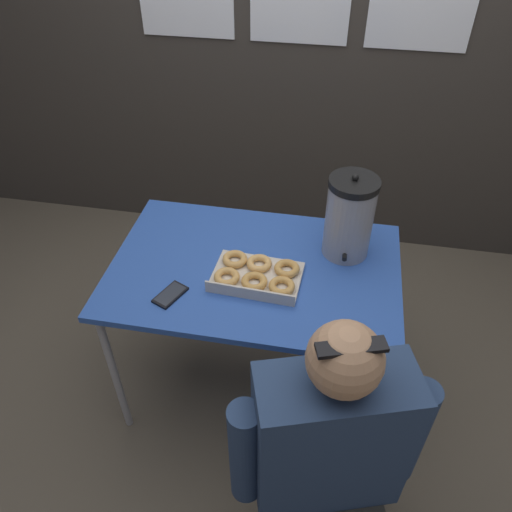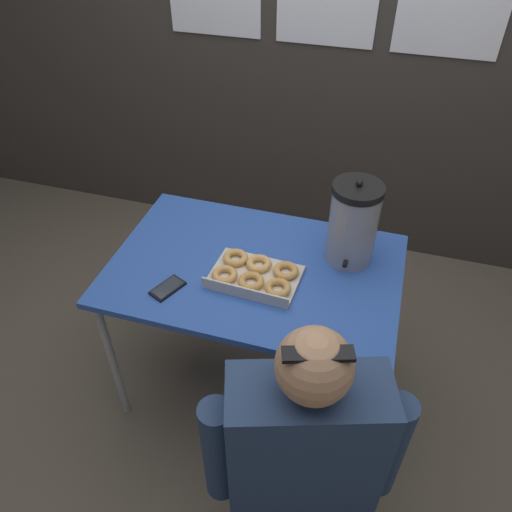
{
  "view_description": "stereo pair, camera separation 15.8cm",
  "coord_description": "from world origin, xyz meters",
  "px_view_note": "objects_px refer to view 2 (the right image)",
  "views": [
    {
      "loc": [
        0.27,
        -1.45,
        2.09
      ],
      "look_at": [
        0.01,
        0.0,
        0.82
      ],
      "focal_mm": 35.0,
      "sensor_mm": 36.0,
      "label": 1
    },
    {
      "loc": [
        0.43,
        -1.41,
        2.09
      ],
      "look_at": [
        0.01,
        0.0,
        0.82
      ],
      "focal_mm": 35.0,
      "sensor_mm": 36.0,
      "label": 2
    }
  ],
  "objects_px": {
    "coffee_urn": "(353,223)",
    "cell_phone": "(168,288)",
    "person_seated": "(301,470)",
    "donut_box": "(255,275)"
  },
  "relations": [
    {
      "from": "coffee_urn",
      "to": "cell_phone",
      "type": "relative_size",
      "value": 2.46
    },
    {
      "from": "donut_box",
      "to": "coffee_urn",
      "type": "height_order",
      "value": "coffee_urn"
    },
    {
      "from": "donut_box",
      "to": "cell_phone",
      "type": "xyz_separation_m",
      "value": [
        -0.3,
        -0.15,
        -0.02
      ]
    },
    {
      "from": "cell_phone",
      "to": "person_seated",
      "type": "relative_size",
      "value": 0.13
    },
    {
      "from": "coffee_urn",
      "to": "person_seated",
      "type": "relative_size",
      "value": 0.31
    },
    {
      "from": "coffee_urn",
      "to": "person_seated",
      "type": "distance_m",
      "value": 0.91
    },
    {
      "from": "cell_phone",
      "to": "person_seated",
      "type": "bearing_deg",
      "value": -11.37
    },
    {
      "from": "donut_box",
      "to": "person_seated",
      "type": "distance_m",
      "value": 0.71
    },
    {
      "from": "person_seated",
      "to": "donut_box",
      "type": "bearing_deg",
      "value": -79.05
    },
    {
      "from": "coffee_urn",
      "to": "cell_phone",
      "type": "distance_m",
      "value": 0.75
    }
  ]
}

